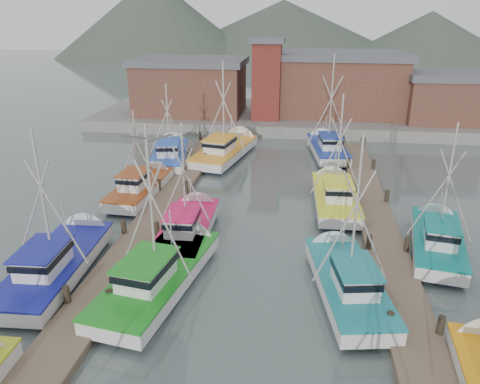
# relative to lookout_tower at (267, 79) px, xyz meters

# --- Properties ---
(ground) EXTENTS (260.00, 260.00, 0.00)m
(ground) POSITION_rel_lookout_tower_xyz_m (2.00, -33.00, -5.55)
(ground) COLOR #4E5D59
(ground) RESTS_ON ground
(dock_left) EXTENTS (2.30, 46.00, 1.50)m
(dock_left) POSITION_rel_lookout_tower_xyz_m (-5.00, -28.96, -5.34)
(dock_left) COLOR brown
(dock_left) RESTS_ON ground
(dock_right) EXTENTS (2.30, 46.00, 1.50)m
(dock_right) POSITION_rel_lookout_tower_xyz_m (9.00, -28.96, -5.34)
(dock_right) COLOR brown
(dock_right) RESTS_ON ground
(quay) EXTENTS (44.00, 16.00, 1.20)m
(quay) POSITION_rel_lookout_tower_xyz_m (2.00, 4.00, -4.95)
(quay) COLOR gray
(quay) RESTS_ON ground
(shed_left) EXTENTS (12.72, 8.48, 6.20)m
(shed_left) POSITION_rel_lookout_tower_xyz_m (-9.00, 2.00, -1.21)
(shed_left) COLOR brown
(shed_left) RESTS_ON quay
(shed_center) EXTENTS (14.84, 9.54, 6.90)m
(shed_center) POSITION_rel_lookout_tower_xyz_m (8.00, 4.00, -0.86)
(shed_center) COLOR brown
(shed_center) RESTS_ON quay
(shed_right) EXTENTS (8.48, 6.36, 5.20)m
(shed_right) POSITION_rel_lookout_tower_xyz_m (19.00, 1.00, -1.71)
(shed_right) COLOR brown
(shed_right) RESTS_ON quay
(lookout_tower) EXTENTS (3.60, 3.60, 8.50)m
(lookout_tower) POSITION_rel_lookout_tower_xyz_m (0.00, 0.00, 0.00)
(lookout_tower) COLOR maroon
(lookout_tower) RESTS_ON quay
(distant_hills) EXTENTS (175.00, 140.00, 42.00)m
(distant_hills) POSITION_rel_lookout_tower_xyz_m (-10.76, 89.59, -5.55)
(distant_hills) COLOR #455143
(distant_hills) RESTS_ON ground
(boat_4) EXTENTS (4.45, 9.96, 9.08)m
(boat_4) POSITION_rel_lookout_tower_xyz_m (-2.33, -32.33, -4.87)
(boat_4) COLOR #101838
(boat_4) RESTS_ON ground
(boat_5) EXTENTS (4.00, 8.82, 8.61)m
(boat_5) POSITION_rel_lookout_tower_xyz_m (6.43, -31.83, -4.87)
(boat_5) COLOR #101838
(boat_5) RESTS_ON ground
(boat_6) EXTENTS (3.60, 9.42, 8.60)m
(boat_6) POSITION_rel_lookout_tower_xyz_m (-7.84, -32.02, -4.87)
(boat_6) COLOR #101838
(boat_6) RESTS_ON ground
(boat_8) EXTENTS (3.14, 8.44, 7.74)m
(boat_8) POSITION_rel_lookout_tower_xyz_m (-2.30, -27.26, -4.87)
(boat_8) COLOR #101838
(boat_8) RESTS_ON ground
(boat_9) EXTENTS (3.42, 8.85, 8.47)m
(boat_9) POSITION_rel_lookout_tower_xyz_m (6.48, -21.06, -4.87)
(boat_9) COLOR #101838
(boat_9) RESTS_ON ground
(boat_10) EXTENTS (2.93, 8.23, 6.98)m
(boat_10) POSITION_rel_lookout_tower_xyz_m (-7.18, -21.14, -4.87)
(boat_10) COLOR #101838
(boat_10) RESTS_ON ground
(boat_11) EXTENTS (3.91, 8.45, 8.07)m
(boat_11) POSITION_rel_lookout_tower_xyz_m (11.82, -26.88, -4.87)
(boat_11) COLOR #101838
(boat_11) RESTS_ON ground
(boat_12) EXTENTS (5.08, 10.59, 9.62)m
(boat_12) POSITION_rel_lookout_tower_xyz_m (-2.61, -11.07, -4.87)
(boat_12) COLOR #101838
(boat_12) RESTS_ON ground
(boat_13) EXTENTS (3.88, 9.02, 9.86)m
(boat_13) POSITION_rel_lookout_tower_xyz_m (6.38, -9.16, -4.87)
(boat_13) COLOR #101838
(boat_13) RESTS_ON ground
(boat_14) EXTENTS (4.42, 9.41, 7.69)m
(boat_14) POSITION_rel_lookout_tower_xyz_m (-7.39, -12.99, -4.87)
(boat_14) COLOR #101838
(boat_14) RESTS_ON ground
(gull_near) EXTENTS (1.52, 0.66, 0.24)m
(gull_near) POSITION_rel_lookout_tower_xyz_m (-0.51, -38.49, 3.54)
(gull_near) COLOR gray
(gull_near) RESTS_ON ground
(gull_far) EXTENTS (1.52, 0.66, 0.24)m
(gull_far) POSITION_rel_lookout_tower_xyz_m (2.10, -27.04, 1.30)
(gull_far) COLOR gray
(gull_far) RESTS_ON ground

